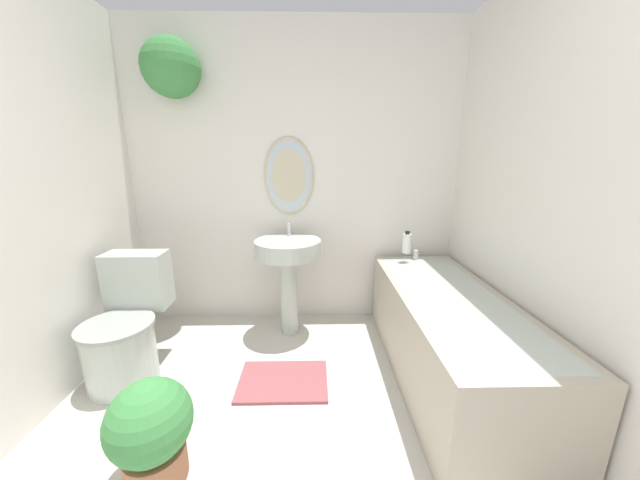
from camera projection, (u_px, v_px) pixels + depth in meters
The scene contains 8 objects.
wall_back at pixel (279, 165), 2.58m from camera, with size 2.76×0.41×2.40m.
wall_right at pixel (579, 197), 1.45m from camera, with size 0.06×2.56×2.40m.
toilet at pixel (127, 329), 2.03m from camera, with size 0.43×0.61×0.76m.
pedestal_sink at pixel (288, 261), 2.47m from camera, with size 0.51×0.51×0.87m.
bathtub at pixel (447, 335), 2.01m from camera, with size 0.63×1.62×0.64m.
shampoo_bottle at pixel (407, 243), 2.53m from camera, with size 0.06×0.06×0.18m.
potted_plant at pixel (151, 429), 1.36m from camera, with size 0.35×0.35×0.47m.
bath_mat at pixel (283, 381), 2.02m from camera, with size 0.55×0.39×0.02m.
Camera 1 is at (0.15, -0.21, 1.37)m, focal length 18.00 mm.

